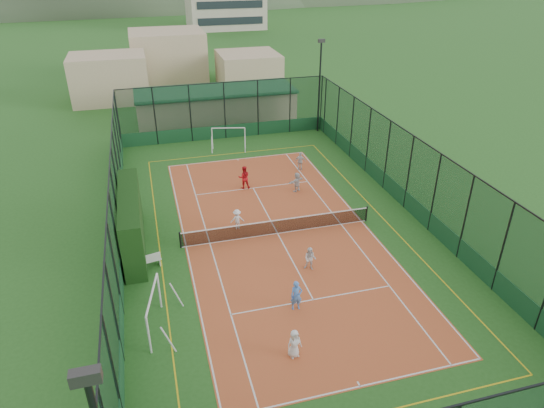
# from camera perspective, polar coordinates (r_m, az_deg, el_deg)

# --- Properties ---
(ground) EXTENTS (300.00, 300.00, 0.00)m
(ground) POSITION_cam_1_polar(r_m,az_deg,el_deg) (29.26, 0.66, -3.50)
(ground) COLOR #25591E
(ground) RESTS_ON ground
(court_slab) EXTENTS (11.17, 23.97, 0.01)m
(court_slab) POSITION_cam_1_polar(r_m,az_deg,el_deg) (29.26, 0.66, -3.50)
(court_slab) COLOR #C54E2B
(court_slab) RESTS_ON ground
(tennis_net) EXTENTS (11.67, 0.12, 1.06)m
(tennis_net) POSITION_cam_1_polar(r_m,az_deg,el_deg) (28.99, 0.67, -2.61)
(tennis_net) COLOR black
(tennis_net) RESTS_ON ground
(perimeter_fence) EXTENTS (18.12, 34.12, 5.00)m
(perimeter_fence) POSITION_cam_1_polar(r_m,az_deg,el_deg) (28.03, 0.69, 0.85)
(perimeter_fence) COLOR black
(perimeter_fence) RESTS_ON ground
(floodlight_ne) EXTENTS (0.60, 0.26, 8.25)m
(floodlight_ne) POSITION_cam_1_polar(r_m,az_deg,el_deg) (44.81, 5.60, 13.55)
(floodlight_ne) COLOR black
(floodlight_ne) RESTS_ON ground
(clubhouse) EXTENTS (15.20, 7.20, 3.15)m
(clubhouse) POSITION_cam_1_polar(r_m,az_deg,el_deg) (48.44, -6.62, 11.48)
(clubhouse) COLOR tan
(clubhouse) RESTS_ON ground
(hedge_left) EXTENTS (1.12, 7.43, 3.25)m
(hedge_left) POSITION_cam_1_polar(r_m,az_deg,el_deg) (28.44, -16.17, -1.95)
(hedge_left) COLOR black
(hedge_left) RESTS_ON ground
(white_bench) EXTENTS (1.74, 0.81, 0.95)m
(white_bench) POSITION_cam_1_polar(r_m,az_deg,el_deg) (26.90, -14.69, -6.51)
(white_bench) COLOR white
(white_bench) RESTS_ON ground
(futsal_goal_near) EXTENTS (3.18, 1.51, 1.97)m
(futsal_goal_near) POSITION_cam_1_polar(r_m,az_deg,el_deg) (22.68, -13.68, -12.19)
(futsal_goal_near) COLOR white
(futsal_goal_near) RESTS_ON ground
(futsal_goal_far) EXTENTS (2.97, 1.45, 1.84)m
(futsal_goal_far) POSITION_cam_1_polar(r_m,az_deg,el_deg) (41.45, -5.12, 7.70)
(futsal_goal_far) COLOR white
(futsal_goal_far) RESTS_ON ground
(child_near_left) EXTENTS (0.74, 0.56, 1.36)m
(child_near_left) POSITION_cam_1_polar(r_m,az_deg,el_deg) (21.06, 2.64, -16.09)
(child_near_left) COLOR white
(child_near_left) RESTS_ON court_slab
(child_near_mid) EXTENTS (0.59, 0.40, 1.55)m
(child_near_mid) POSITION_cam_1_polar(r_m,az_deg,el_deg) (23.27, 2.88, -10.70)
(child_near_mid) COLOR #508AE3
(child_near_mid) RESTS_ON court_slab
(child_near_right) EXTENTS (0.82, 0.76, 1.34)m
(child_near_right) POSITION_cam_1_polar(r_m,az_deg,el_deg) (25.93, 4.51, -6.44)
(child_near_right) COLOR silver
(child_near_right) RESTS_ON court_slab
(child_far_left) EXTENTS (0.87, 0.53, 1.31)m
(child_far_left) POSITION_cam_1_polar(r_m,az_deg,el_deg) (29.48, -4.12, -1.81)
(child_far_left) COLOR white
(child_far_left) RESTS_ON court_slab
(child_far_right) EXTENTS (0.91, 0.64, 1.43)m
(child_far_right) POSITION_cam_1_polar(r_m,az_deg,el_deg) (37.31, 3.35, 5.04)
(child_far_right) COLOR silver
(child_far_right) RESTS_ON court_slab
(child_far_back) EXTENTS (1.35, 0.96, 1.41)m
(child_far_back) POSITION_cam_1_polar(r_m,az_deg,el_deg) (33.99, 2.95, 2.61)
(child_far_back) COLOR silver
(child_far_back) RESTS_ON court_slab
(coach) EXTENTS (0.87, 0.70, 1.68)m
(coach) POSITION_cam_1_polar(r_m,az_deg,el_deg) (34.37, -3.31, 3.16)
(coach) COLOR red
(coach) RESTS_ON court_slab
(tennis_balls) EXTENTS (3.55, 0.75, 0.07)m
(tennis_balls) POSITION_cam_1_polar(r_m,az_deg,el_deg) (30.24, 0.01, -2.26)
(tennis_balls) COLOR #CCE033
(tennis_balls) RESTS_ON court_slab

